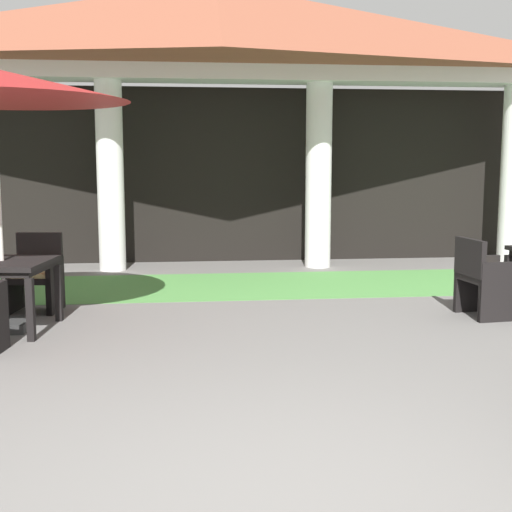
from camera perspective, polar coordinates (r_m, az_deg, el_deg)
name	(u,v)px	position (r m, az deg, el deg)	size (l,w,h in m)	color
background_pavilion	(215,52)	(11.24, -3.46, 16.61)	(11.20, 2.56, 4.46)	white
lawn_strip	(223,286)	(9.56, -2.76, -2.48)	(13.00, 2.12, 0.01)	#519347
patio_table_near_foreground	(2,270)	(7.41, -20.42, -1.11)	(1.05, 1.05, 0.72)	black
patio_chair_near_foreground_north	(35,277)	(8.31, -17.95, -1.67)	(0.62, 0.58, 0.89)	black
patio_chair_mid_left_west	(487,280)	(8.03, 18.69, -1.88)	(0.62, 0.65, 0.88)	black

